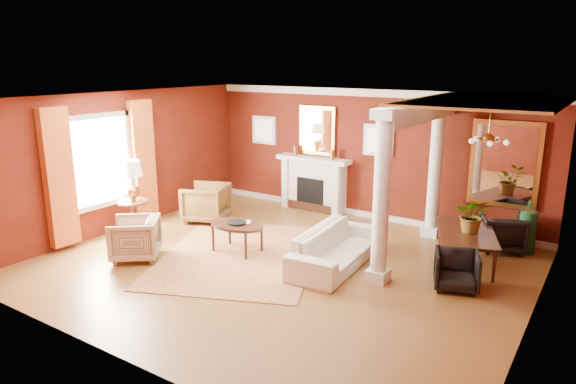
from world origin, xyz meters
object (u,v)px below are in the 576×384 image
Objects in this scene: armchair_stripe at (135,236)px; sofa at (336,241)px; armchair_leopard at (206,201)px; coffee_table at (237,226)px; dining_table at (468,238)px; side_table at (132,185)px.

sofa is at bearing 79.43° from armchair_stripe.
armchair_leopard is at bearing 75.27° from sofa.
armchair_stripe is at bearing 114.15° from sofa.
sofa is 2.45× the size of armchair_leopard.
coffee_table is 4.16m from dining_table.
coffee_table is at bearing 96.23° from dining_table.
armchair_stripe is at bearing -136.34° from coffee_table.
sofa is 3.63m from armchair_stripe.
dining_table is at bearing 82.33° from armchair_stripe.
side_table reaches higher than sofa.
coffee_table is at bearing 95.01° from armchair_stripe.
dining_table is at bearing 25.36° from coffee_table.
sofa is 1.46× the size of side_table.
coffee_table is at bearing 99.05° from sofa.
coffee_table is 0.71× the size of side_table.
sofa is at bearing 11.18° from side_table.
armchair_leopard is at bearing 147.86° from coffee_table.
armchair_leopard is at bearing 69.17° from side_table.
armchair_leopard is 5.59m from dining_table.
armchair_stripe is at bearing 101.84° from dining_table.
armchair_stripe is (0.45, -2.41, -0.04)m from armchair_leopard.
dining_table is (5.10, 3.06, 0.05)m from armchair_stripe.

